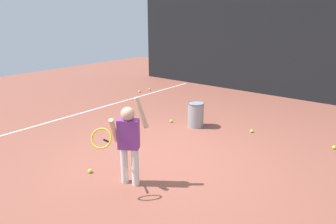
% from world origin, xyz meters
% --- Properties ---
extents(ground_plane, '(20.00, 20.00, 0.00)m').
position_xyz_m(ground_plane, '(0.00, 0.00, 0.00)').
color(ground_plane, brown).
extents(court_line_sideline, '(0.05, 9.00, 0.00)m').
position_xyz_m(court_line_sideline, '(-3.29, 1.00, 0.00)').
color(court_line_sideline, white).
rests_on(court_line_sideline, ground).
extents(back_fence_windscreen, '(10.67, 0.08, 3.83)m').
position_xyz_m(back_fence_windscreen, '(0.00, 5.74, 1.91)').
color(back_fence_windscreen, black).
rests_on(back_fence_windscreen, ground).
extents(fence_post_0, '(0.09, 0.09, 3.98)m').
position_xyz_m(fence_post_0, '(-5.18, 5.80, 1.99)').
color(fence_post_0, slate).
rests_on(fence_post_0, ground).
extents(fence_post_1, '(0.09, 0.09, 3.98)m').
position_xyz_m(fence_post_1, '(0.00, 5.80, 1.99)').
color(fence_post_1, slate).
rests_on(fence_post_1, ground).
extents(tennis_player, '(0.50, 0.83, 1.35)m').
position_xyz_m(tennis_player, '(0.23, -0.94, 0.73)').
color(tennis_player, silver).
rests_on(tennis_player, ground).
extents(ball_hopper, '(0.38, 0.38, 0.56)m').
position_xyz_m(ball_hopper, '(-0.40, 1.80, 0.29)').
color(ball_hopper, gray).
rests_on(ball_hopper, ground).
extents(tennis_ball_0, '(0.07, 0.07, 0.07)m').
position_xyz_m(tennis_ball_0, '(-1.01, 1.67, 0.03)').
color(tennis_ball_0, '#CCE033').
rests_on(tennis_ball_0, ground).
extents(tennis_ball_1, '(0.07, 0.07, 0.07)m').
position_xyz_m(tennis_ball_1, '(-3.65, 3.36, 0.03)').
color(tennis_ball_1, '#CCE033').
rests_on(tennis_ball_1, ground).
extents(tennis_ball_2, '(0.07, 0.07, 0.07)m').
position_xyz_m(tennis_ball_2, '(-3.60, 3.81, 0.03)').
color(tennis_ball_2, '#CCE033').
rests_on(tennis_ball_2, ground).
extents(tennis_ball_4, '(0.07, 0.07, 0.07)m').
position_xyz_m(tennis_ball_4, '(-0.51, -1.10, 0.03)').
color(tennis_ball_4, '#CCE033').
rests_on(tennis_ball_4, ground).
extents(tennis_ball_6, '(0.07, 0.07, 0.07)m').
position_xyz_m(tennis_ball_6, '(2.37, 2.39, 0.03)').
color(tennis_ball_6, '#CCE033').
rests_on(tennis_ball_6, ground).
extents(tennis_ball_7, '(0.07, 0.07, 0.07)m').
position_xyz_m(tennis_ball_7, '(0.77, 2.23, 0.03)').
color(tennis_ball_7, '#CCE033').
rests_on(tennis_ball_7, ground).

